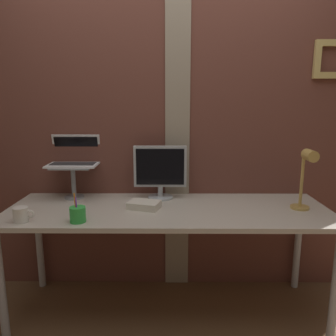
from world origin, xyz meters
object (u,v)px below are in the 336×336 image
at_px(laptop, 75,156).
at_px(coffee_mug, 21,215).
at_px(monitor, 160,169).
at_px(desk_lamp, 306,173).
at_px(pen_cup, 78,214).

xyz_separation_m(laptop, coffee_mug, (-0.17, -0.55, -0.25)).
distance_m(monitor, coffee_mug, 0.95).
xyz_separation_m(desk_lamp, pen_cup, (-1.39, -0.20, -0.20)).
bearing_deg(laptop, desk_lamp, -12.75).
height_order(desk_lamp, coffee_mug, desk_lamp).
relative_size(pen_cup, coffee_mug, 1.43).
bearing_deg(laptop, coffee_mug, -106.97).
relative_size(monitor, desk_lamp, 0.95).
xyz_separation_m(laptop, desk_lamp, (1.55, -0.35, -0.05)).
bearing_deg(monitor, desk_lamp, -17.16).
height_order(monitor, coffee_mug, monitor).
relative_size(laptop, coffee_mug, 2.86).
distance_m(pen_cup, coffee_mug, 0.33).
bearing_deg(laptop, monitor, -6.01).
relative_size(laptop, desk_lamp, 0.87).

